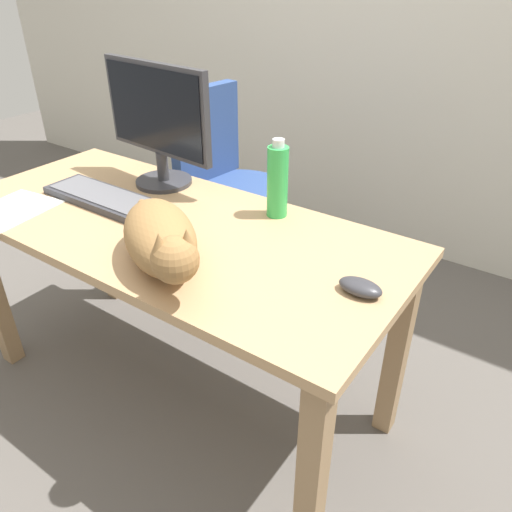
{
  "coord_description": "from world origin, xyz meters",
  "views": [
    {
      "loc": [
        1.0,
        -0.96,
        1.4
      ],
      "look_at": [
        0.39,
        -0.09,
        0.76
      ],
      "focal_mm": 34.85,
      "sensor_mm": 36.0,
      "label": 1
    }
  ],
  "objects_px": {
    "office_chair": "(230,212)",
    "cat": "(161,238)",
    "keyboard": "(103,198)",
    "water_bottle": "(278,181)",
    "monitor": "(158,121)",
    "computer_mouse": "(360,287)"
  },
  "relations": [
    {
      "from": "office_chair",
      "to": "cat",
      "type": "xyz_separation_m",
      "value": [
        0.43,
        -0.83,
        0.37
      ]
    },
    {
      "from": "keyboard",
      "to": "cat",
      "type": "bearing_deg",
      "value": -21.49
    },
    {
      "from": "keyboard",
      "to": "water_bottle",
      "type": "xyz_separation_m",
      "value": [
        0.53,
        0.25,
        0.1
      ]
    },
    {
      "from": "monitor",
      "to": "cat",
      "type": "bearing_deg",
      "value": -45.84
    },
    {
      "from": "monitor",
      "to": "water_bottle",
      "type": "bearing_deg",
      "value": 2.21
    },
    {
      "from": "office_chair",
      "to": "water_bottle",
      "type": "bearing_deg",
      "value": -38.61
    },
    {
      "from": "monitor",
      "to": "keyboard",
      "type": "distance_m",
      "value": 0.32
    },
    {
      "from": "keyboard",
      "to": "cat",
      "type": "relative_size",
      "value": 0.86
    },
    {
      "from": "office_chair",
      "to": "monitor",
      "type": "distance_m",
      "value": 0.67
    },
    {
      "from": "water_bottle",
      "to": "keyboard",
      "type": "bearing_deg",
      "value": -155.1
    },
    {
      "from": "office_chair",
      "to": "keyboard",
      "type": "relative_size",
      "value": 2.15
    },
    {
      "from": "office_chair",
      "to": "computer_mouse",
      "type": "distance_m",
      "value": 1.16
    },
    {
      "from": "monitor",
      "to": "computer_mouse",
      "type": "xyz_separation_m",
      "value": [
        0.87,
        -0.23,
        -0.21
      ]
    },
    {
      "from": "monitor",
      "to": "computer_mouse",
      "type": "relative_size",
      "value": 4.37
    },
    {
      "from": "office_chair",
      "to": "keyboard",
      "type": "height_order",
      "value": "office_chair"
    },
    {
      "from": "cat",
      "to": "water_bottle",
      "type": "height_order",
      "value": "water_bottle"
    },
    {
      "from": "monitor",
      "to": "office_chair",
      "type": "bearing_deg",
      "value": 95.06
    },
    {
      "from": "water_bottle",
      "to": "cat",
      "type": "bearing_deg",
      "value": -100.81
    },
    {
      "from": "cat",
      "to": "computer_mouse",
      "type": "height_order",
      "value": "cat"
    },
    {
      "from": "monitor",
      "to": "computer_mouse",
      "type": "distance_m",
      "value": 0.92
    },
    {
      "from": "monitor",
      "to": "cat",
      "type": "relative_size",
      "value": 0.94
    },
    {
      "from": "computer_mouse",
      "to": "monitor",
      "type": "bearing_deg",
      "value": 165.37
    }
  ]
}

